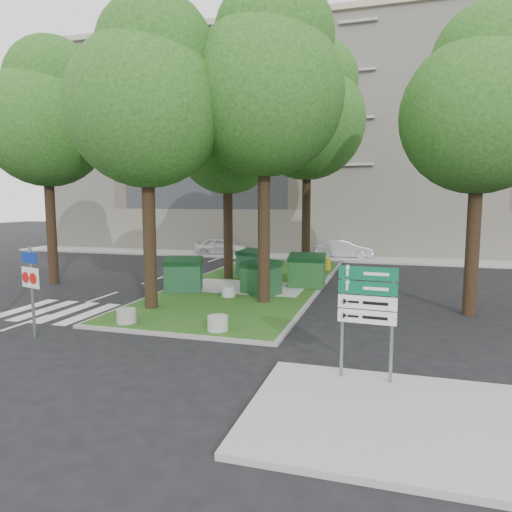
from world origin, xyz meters
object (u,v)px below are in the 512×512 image
at_px(dumpster_b, 252,263).
at_px(litter_bin, 327,264).
at_px(directional_sign, 367,305).
at_px(bollard_left, 127,316).
at_px(car_white, 222,247).
at_px(car_silver, 344,249).
at_px(bollard_right, 218,323).
at_px(tree_street_left, 48,114).
at_px(tree_street_right, 484,100).
at_px(dumpster_d, 307,271).
at_px(dumpster_c, 261,278).
at_px(tree_median_near_right, 267,80).
at_px(bollard_mid, 228,292).
at_px(tree_median_near_left, 149,93).
at_px(tree_median_mid, 230,132).
at_px(tree_median_far, 309,110).
at_px(dumpster_a, 184,275).
at_px(traffic_sign_pole, 32,279).

height_order(dumpster_b, litter_bin, dumpster_b).
bearing_deg(directional_sign, bollard_left, 164.49).
relative_size(car_white, car_silver, 1.00).
bearing_deg(directional_sign, bollard_right, 153.09).
height_order(tree_street_left, bollard_right, tree_street_left).
bearing_deg(car_white, dumpster_b, -152.06).
bearing_deg(tree_street_right, dumpster_d, 155.30).
bearing_deg(dumpster_c, tree_street_left, -156.78).
distance_m(tree_street_right, car_white, 20.27).
bearing_deg(tree_median_near_right, car_silver, 84.51).
relative_size(bollard_right, car_white, 0.16).
bearing_deg(tree_street_right, car_silver, 111.52).
bearing_deg(bollard_left, bollard_mid, 69.57).
bearing_deg(dumpster_b, litter_bin, 66.36).
height_order(tree_median_near_left, tree_median_mid, tree_median_near_left).
height_order(tree_median_mid, litter_bin, tree_median_mid).
relative_size(tree_median_far, dumpster_a, 6.77).
bearing_deg(bollard_mid, dumpster_b, 96.10).
relative_size(tree_median_near_right, dumpster_a, 6.51).
relative_size(tree_median_mid, tree_street_left, 0.91).
xyz_separation_m(tree_street_left, dumpster_d, (11.41, 1.80, -6.84)).
relative_size(tree_street_left, car_silver, 2.92).
xyz_separation_m(dumpster_b, bollard_right, (1.82, -9.46, -0.42)).
bearing_deg(bollard_right, dumpster_c, 92.34).
relative_size(tree_median_mid, tree_street_right, 0.99).
relative_size(tree_median_near_left, dumpster_d, 6.54).
distance_m(tree_median_near_left, dumpster_b, 9.98).
relative_size(tree_street_right, car_silver, 2.67).
relative_size(bollard_left, car_white, 0.16).
height_order(dumpster_a, bollard_right, dumpster_a).
height_order(tree_median_near_right, tree_median_mid, tree_median_near_right).
xyz_separation_m(tree_median_mid, litter_bin, (4.11, 3.87, -6.53)).
xyz_separation_m(tree_median_near_left, dumpster_b, (1.33, 7.40, -6.56)).
bearing_deg(bollard_mid, tree_street_right, 0.47).
height_order(bollard_left, traffic_sign_pole, traffic_sign_pole).
relative_size(tree_median_near_left, bollard_mid, 19.51).
bearing_deg(tree_median_near_right, tree_median_near_left, -150.26).
relative_size(dumpster_a, car_white, 0.47).
distance_m(dumpster_c, bollard_right, 5.36).
bearing_deg(dumpster_c, traffic_sign_pole, -99.06).
relative_size(dumpster_c, bollard_right, 2.97).
height_order(tree_median_far, dumpster_b, tree_median_far).
bearing_deg(tree_median_near_left, tree_street_right, 13.39).
relative_size(tree_median_mid, litter_bin, 15.24).
bearing_deg(car_silver, tree_median_mid, 150.74).
height_order(dumpster_d, bollard_mid, dumpster_d).
height_order(tree_median_near_right, car_silver, tree_median_near_right).
height_order(tree_median_far, tree_street_right, tree_median_far).
height_order(tree_median_mid, dumpster_c, tree_median_mid).
relative_size(tree_street_right, bollard_left, 17.18).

